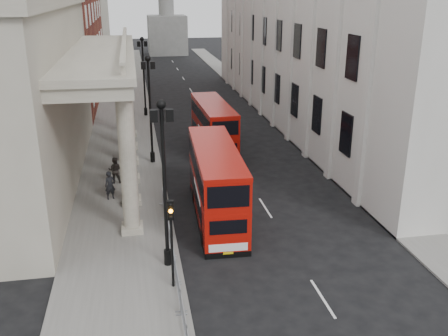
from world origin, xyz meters
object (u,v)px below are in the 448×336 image
Objects in this scene: bus_near at (216,182)px; lamp_post_mid at (150,102)px; pedestrian_a at (110,185)px; lamp_post_south at (164,174)px; lamp_post_north at (144,71)px; pedestrian_b at (115,170)px; bus_far at (213,126)px; pedestrian_c at (131,149)px; traffic_light at (171,228)px.

lamp_post_mid is at bearing 109.51° from bus_near.
pedestrian_a is at bearing 152.07° from bus_near.
lamp_post_south is 1.00× the size of lamp_post_mid.
pedestrian_b is at bearing -97.93° from lamp_post_north.
pedestrian_a is (-8.32, -9.35, -1.11)m from bus_far.
pedestrian_c is at bearing 148.05° from lamp_post_mid.
bus_near is at bearing -49.65° from pedestrian_a.
bus_near reaches higher than pedestrian_a.
pedestrian_a is (-3.14, 10.99, -2.04)m from traffic_light.
lamp_post_mid is 1.93× the size of traffic_light.
lamp_post_mid is 11.55m from bus_near.
bus_near is at bearing 66.15° from traffic_light.
traffic_light is 19.25m from pedestrian_c.
pedestrian_b is at bearing 65.89° from pedestrian_a.
lamp_post_south is 19.25m from bus_far.
bus_near is at bearing 141.08° from pedestrian_b.
lamp_post_north is at bearing 90.00° from lamp_post_mid.
lamp_post_mid is at bearing 90.32° from traffic_light.
pedestrian_c is at bearing -96.30° from lamp_post_north.
bus_far reaches higher than pedestrian_c.
bus_near is at bearing -82.94° from lamp_post_north.
pedestrian_b is at bearing -143.23° from bus_far.
lamp_post_mid is 1.00× the size of lamp_post_north.
lamp_post_south and lamp_post_mid have the same top height.
lamp_post_south reaches higher than pedestrian_b.
pedestrian_a is at bearing -133.39° from bus_far.
lamp_post_south is 2.71m from traffic_light.
lamp_post_south is at bearing -107.79° from bus_far.
bus_near is (3.21, 7.27, -0.83)m from traffic_light.
pedestrian_a reaches higher than pedestrian_b.
pedestrian_b is (0.24, 2.92, -0.00)m from pedestrian_a.
bus_near is 7.46m from pedestrian_a.
lamp_post_mid reaches higher than traffic_light.
lamp_post_south is at bearing -90.00° from lamp_post_mid.
traffic_light is 2.28× the size of pedestrian_a.
pedestrian_a is at bearing -97.53° from lamp_post_north.
bus_near is at bearing -100.26° from bus_far.
lamp_post_south is 0.86× the size of bus_far.
lamp_post_north is 15.56m from pedestrian_c.
bus_far is at bearing 73.93° from lamp_post_south.
bus_near is (3.31, 5.25, -2.63)m from lamp_post_south.
pedestrian_b is at bearing 101.78° from traffic_light.
lamp_post_south is 12.81m from pedestrian_b.
lamp_post_mid is 6.29m from pedestrian_b.
lamp_post_mid reaches higher than pedestrian_a.
bus_near is 5.41× the size of pedestrian_a.
pedestrian_b is 5.27m from pedestrian_c.
lamp_post_north is at bearing 109.36° from bus_far.
bus_far is 5.16× the size of pedestrian_b.
traffic_light reaches higher than pedestrian_b.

